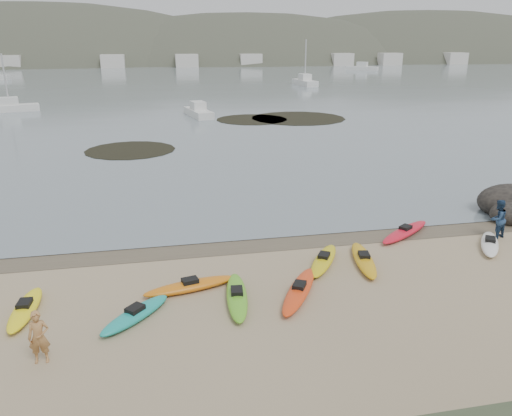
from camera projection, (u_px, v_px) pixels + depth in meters
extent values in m
plane|color=tan|center=(256.00, 240.00, 22.15)|extent=(600.00, 600.00, 0.00)
plane|color=brown|center=(257.00, 242.00, 21.87)|extent=(60.00, 60.00, 0.00)
plane|color=slate|center=(157.00, 54.00, 300.60)|extent=(1200.00, 1200.00, 0.00)
ellipsoid|color=yellow|center=(25.00, 309.00, 16.14)|extent=(0.90, 2.98, 0.34)
ellipsoid|color=gold|center=(364.00, 260.00, 19.75)|extent=(1.37, 3.50, 0.34)
ellipsoid|color=red|center=(405.00, 232.00, 22.62)|extent=(3.53, 2.75, 0.34)
ellipsoid|color=#E93F14|center=(299.00, 291.00, 17.33)|extent=(2.44, 3.54, 0.34)
ellipsoid|color=white|center=(490.00, 244.00, 21.28)|extent=(2.26, 2.87, 0.34)
ellipsoid|color=teal|center=(136.00, 315.00, 15.82)|extent=(2.49, 2.61, 0.34)
ellipsoid|color=orange|center=(190.00, 286.00, 17.65)|extent=(3.45, 1.46, 0.34)
ellipsoid|color=#61BC25|center=(237.00, 296.00, 16.94)|extent=(1.07, 3.48, 0.34)
ellipsoid|color=yellow|center=(324.00, 260.00, 19.70)|extent=(2.30, 3.14, 0.34)
imported|color=#B78049|center=(39.00, 337.00, 13.55)|extent=(0.58, 0.39, 1.56)
imported|color=navy|center=(498.00, 219.00, 22.14)|extent=(1.02, 0.89, 1.77)
ellipsoid|color=black|center=(510.00, 207.00, 25.69)|extent=(3.47, 2.70, 1.74)
ellipsoid|color=black|center=(509.00, 218.00, 24.32)|extent=(1.93, 1.74, 1.16)
cylinder|color=black|center=(130.00, 150.00, 39.87)|extent=(7.12, 7.12, 0.04)
cylinder|color=black|center=(298.00, 118.00, 56.01)|extent=(10.53, 10.53, 0.04)
cylinder|color=black|center=(252.00, 120.00, 55.05)|extent=(7.84, 7.84, 0.04)
cube|color=silver|center=(10.00, 108.00, 61.04)|extent=(6.94, 3.63, 0.94)
cube|color=silver|center=(198.00, 113.00, 57.27)|extent=(3.00, 6.72, 0.91)
cube|color=silver|center=(305.00, 82.00, 95.88)|extent=(2.98, 8.41, 1.15)
cube|color=silver|center=(362.00, 68.00, 141.84)|extent=(8.58, 7.45, 1.25)
ellipsoid|color=#384235|center=(50.00, 109.00, 200.47)|extent=(220.00, 120.00, 80.00)
ellipsoid|color=#384235|center=(248.00, 99.00, 209.99)|extent=(200.00, 110.00, 68.00)
ellipsoid|color=#384235|center=(421.00, 96.00, 235.82)|extent=(230.00, 130.00, 76.00)
cube|color=beige|center=(21.00, 62.00, 148.20)|extent=(7.00, 5.00, 4.00)
cube|color=beige|center=(105.00, 61.00, 152.71)|extent=(7.00, 5.00, 4.00)
cube|color=beige|center=(184.00, 61.00, 157.22)|extent=(7.00, 5.00, 4.00)
cube|color=beige|center=(258.00, 60.00, 161.73)|extent=(7.00, 5.00, 4.00)
cube|color=beige|center=(328.00, 60.00, 166.24)|extent=(7.00, 5.00, 4.00)
cube|color=beige|center=(395.00, 59.00, 170.74)|extent=(7.00, 5.00, 4.00)
cube|color=beige|center=(458.00, 59.00, 175.25)|extent=(7.00, 5.00, 4.00)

